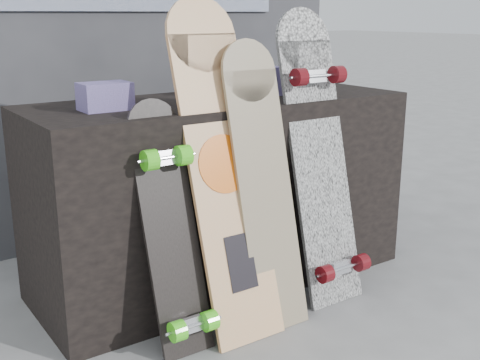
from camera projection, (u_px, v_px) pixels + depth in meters
ground at (293, 322)px, 2.30m from camera, size 60.00×60.00×0.00m
vendor_table at (221, 191)px, 2.59m from camera, size 1.60×0.60×0.80m
booth at (130, 21)px, 3.07m from camera, size 2.40×0.22×2.20m
merch_box_purple at (105, 96)px, 2.18m from camera, size 0.18×0.12×0.10m
merch_box_small at (264, 81)px, 2.58m from camera, size 0.14×0.14×0.12m
merch_box_flat at (255, 88)px, 2.57m from camera, size 0.22×0.10×0.06m
longboard_geisha at (222, 159)px, 2.15m from camera, size 0.28×0.38×1.21m
longboard_celtic at (263, 176)px, 2.22m from camera, size 0.23×0.28×1.06m
longboard_cascadia at (319, 151)px, 2.41m from camera, size 0.27×0.36×1.17m
skateboard_dark at (172, 226)px, 2.05m from camera, size 0.19×0.31×0.86m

